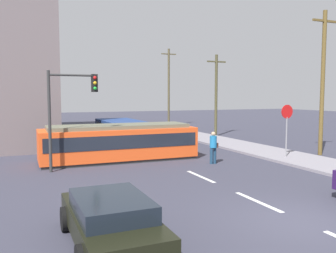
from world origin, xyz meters
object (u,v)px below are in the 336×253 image
at_px(utility_pole_far, 169,86).
at_px(utility_pole_near, 323,81).
at_px(parked_sedan_near, 110,219).
at_px(city_bus, 122,131).
at_px(streetcar_tram, 119,142).
at_px(utility_pole_mid, 216,94).
at_px(traffic_light_mast, 70,101).
at_px(stop_sign, 287,120).
at_px(pedestrian_crossing, 213,146).

bearing_deg(utility_pole_far, utility_pole_near, -88.85).
bearing_deg(parked_sedan_near, city_bus, 73.30).
relative_size(streetcar_tram, utility_pole_mid, 1.19).
height_order(streetcar_tram, parked_sedan_near, streetcar_tram).
distance_m(parked_sedan_near, traffic_light_mast, 9.32).
xyz_separation_m(streetcar_tram, stop_sign, (8.68, -3.23, 1.18)).
distance_m(traffic_light_mast, utility_pole_near, 14.37).
bearing_deg(streetcar_tram, utility_pole_far, 59.70).
bearing_deg(utility_pole_near, utility_pole_mid, 92.98).
relative_size(traffic_light_mast, utility_pole_mid, 0.66).
bearing_deg(utility_pole_mid, pedestrian_crossing, -121.28).
xyz_separation_m(streetcar_tram, utility_pole_near, (11.47, -3.00, 3.38)).
height_order(parked_sedan_near, utility_pole_mid, utility_pole_mid).
bearing_deg(streetcar_tram, parked_sedan_near, -106.28).
height_order(city_bus, traffic_light_mast, traffic_light_mast).
height_order(utility_pole_mid, utility_pole_far, utility_pole_far).
bearing_deg(city_bus, utility_pole_near, -40.70).
bearing_deg(utility_pole_near, city_bus, 139.30).
bearing_deg(stop_sign, utility_pole_near, 4.80).
relative_size(parked_sedan_near, stop_sign, 1.47).
relative_size(parked_sedan_near, utility_pole_mid, 0.60).
bearing_deg(utility_pole_far, pedestrian_crossing, -107.39).
distance_m(city_bus, pedestrian_crossing, 8.67).
distance_m(streetcar_tram, pedestrian_crossing, 5.11).
bearing_deg(pedestrian_crossing, utility_pole_mid, 58.72).
xyz_separation_m(city_bus, stop_sign, (6.98, -8.64, 1.16)).
relative_size(city_bus, utility_pole_mid, 0.85).
xyz_separation_m(pedestrian_crossing, utility_pole_mid, (6.68, 11.00, 2.76)).
height_order(stop_sign, traffic_light_mast, traffic_light_mast).
relative_size(pedestrian_crossing, utility_pole_mid, 0.24).
height_order(city_bus, pedestrian_crossing, city_bus).
relative_size(traffic_light_mast, utility_pole_far, 0.53).
relative_size(pedestrian_crossing, utility_pole_near, 0.20).
distance_m(city_bus, stop_sign, 11.16).
bearing_deg(streetcar_tram, city_bus, 72.49).
height_order(parked_sedan_near, utility_pole_near, utility_pole_near).
relative_size(utility_pole_near, utility_pole_mid, 1.20).
xyz_separation_m(parked_sedan_near, stop_sign, (11.80, 7.43, 1.57)).
bearing_deg(utility_pole_near, utility_pole_far, 91.15).
xyz_separation_m(streetcar_tram, pedestrian_crossing, (4.21, -2.90, -0.07)).
height_order(utility_pole_near, utility_pole_far, utility_pole_far).
bearing_deg(parked_sedan_near, stop_sign, 32.19).
height_order(city_bus, parked_sedan_near, city_bus).
bearing_deg(city_bus, utility_pole_mid, 16.38).
bearing_deg(utility_pole_mid, streetcar_tram, -143.36).
bearing_deg(traffic_light_mast, parked_sedan_near, -92.04).
relative_size(parked_sedan_near, utility_pole_near, 0.50).
xyz_separation_m(pedestrian_crossing, traffic_light_mast, (-7.01, 1.18, 2.31)).
relative_size(pedestrian_crossing, stop_sign, 0.58).
distance_m(city_bus, utility_pole_mid, 9.95).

